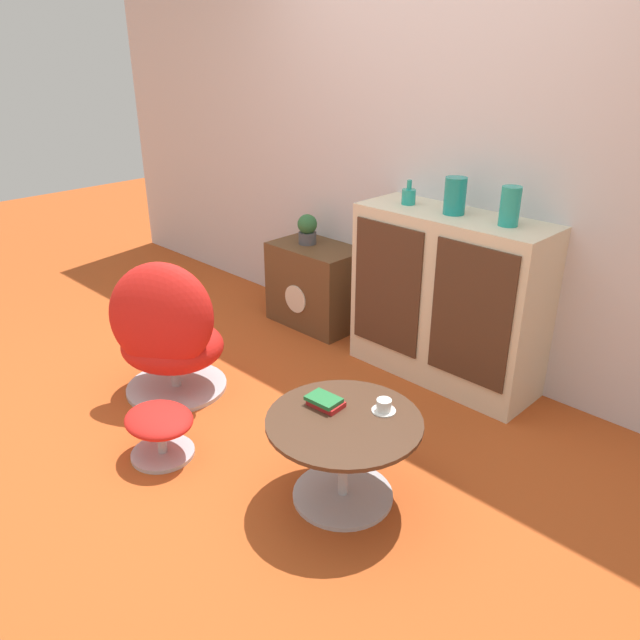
% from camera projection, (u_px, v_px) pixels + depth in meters
% --- Properties ---
extents(ground_plane, '(12.00, 12.00, 0.00)m').
position_uv_depth(ground_plane, '(246.00, 435.00, 3.18)').
color(ground_plane, '#B74C1E').
extents(wall_back, '(6.40, 0.06, 2.60)m').
position_uv_depth(wall_back, '(432.00, 142.00, 3.58)').
color(wall_back, silver).
rests_on(wall_back, ground_plane).
extents(sideboard, '(1.11, 0.42, 0.98)m').
position_uv_depth(sideboard, '(447.00, 299.00, 3.55)').
color(sideboard, beige).
rests_on(sideboard, ground_plane).
extents(tv_console, '(0.63, 0.40, 0.56)m').
position_uv_depth(tv_console, '(316.00, 285.00, 4.32)').
color(tv_console, brown).
rests_on(tv_console, ground_plane).
extents(egg_chair, '(0.78, 0.77, 0.81)m').
position_uv_depth(egg_chair, '(167.00, 334.00, 3.40)').
color(egg_chair, '#B7B7BC').
rests_on(egg_chair, ground_plane).
extents(ottoman, '(0.36, 0.30, 0.25)m').
position_uv_depth(ottoman, '(160.00, 426.00, 2.96)').
color(ottoman, '#B7B7BC').
rests_on(ottoman, ground_plane).
extents(coffee_table, '(0.66, 0.66, 0.40)m').
position_uv_depth(coffee_table, '(344.00, 447.00, 2.65)').
color(coffee_table, '#B7B7BC').
rests_on(coffee_table, ground_plane).
extents(vase_leftmost, '(0.08, 0.08, 0.14)m').
position_uv_depth(vase_leftmost, '(409.00, 196.00, 3.53)').
color(vase_leftmost, teal).
rests_on(vase_leftmost, sideboard).
extents(vase_inner_left, '(0.12, 0.12, 0.20)m').
position_uv_depth(vase_inner_left, '(455.00, 196.00, 3.31)').
color(vase_inner_left, teal).
rests_on(vase_inner_left, sideboard).
extents(vase_inner_right, '(0.10, 0.10, 0.20)m').
position_uv_depth(vase_inner_right, '(510.00, 206.00, 3.10)').
color(vase_inner_right, teal).
rests_on(vase_inner_right, sideboard).
extents(potted_plant, '(0.13, 0.13, 0.20)m').
position_uv_depth(potted_plant, '(307.00, 229.00, 4.21)').
color(potted_plant, '#4C4C51').
rests_on(potted_plant, tv_console).
extents(teacup, '(0.10, 0.10, 0.06)m').
position_uv_depth(teacup, '(384.00, 407.00, 2.64)').
color(teacup, white).
rests_on(teacup, coffee_table).
extents(book_stack, '(0.16, 0.12, 0.04)m').
position_uv_depth(book_stack, '(325.00, 402.00, 2.68)').
color(book_stack, red).
rests_on(book_stack, coffee_table).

